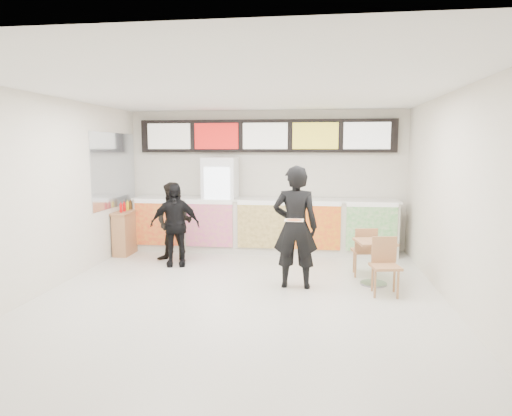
% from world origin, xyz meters
% --- Properties ---
extents(floor, '(7.00, 7.00, 0.00)m').
position_xyz_m(floor, '(0.00, 0.00, 0.00)').
color(floor, beige).
rests_on(floor, ground).
extents(ceiling, '(7.00, 7.00, 0.00)m').
position_xyz_m(ceiling, '(0.00, 0.00, 3.00)').
color(ceiling, white).
rests_on(ceiling, wall_back).
extents(wall_back, '(6.00, 0.00, 6.00)m').
position_xyz_m(wall_back, '(0.00, 3.50, 1.50)').
color(wall_back, silver).
rests_on(wall_back, floor).
extents(wall_left, '(0.00, 7.00, 7.00)m').
position_xyz_m(wall_left, '(-3.00, 0.00, 1.50)').
color(wall_left, silver).
rests_on(wall_left, floor).
extents(wall_right, '(0.00, 7.00, 7.00)m').
position_xyz_m(wall_right, '(3.00, 0.00, 1.50)').
color(wall_right, silver).
rests_on(wall_right, floor).
extents(service_counter, '(5.56, 0.77, 1.14)m').
position_xyz_m(service_counter, '(0.00, 3.09, 0.57)').
color(service_counter, silver).
rests_on(service_counter, floor).
extents(menu_board, '(5.50, 0.14, 0.70)m').
position_xyz_m(menu_board, '(0.00, 3.41, 2.45)').
color(menu_board, black).
rests_on(menu_board, wall_back).
extents(drinks_fridge, '(0.70, 0.67, 2.00)m').
position_xyz_m(drinks_fridge, '(-0.93, 3.11, 1.00)').
color(drinks_fridge, white).
rests_on(drinks_fridge, floor).
extents(mirror_panel, '(0.01, 2.00, 1.50)m').
position_xyz_m(mirror_panel, '(-2.99, 2.45, 1.75)').
color(mirror_panel, '#B2B7BF').
rests_on(mirror_panel, wall_left).
extents(customer_main, '(0.71, 0.47, 1.94)m').
position_xyz_m(customer_main, '(0.78, 0.66, 0.97)').
color(customer_main, black).
rests_on(customer_main, floor).
extents(customer_left, '(0.81, 0.66, 1.55)m').
position_xyz_m(customer_left, '(-1.61, 2.00, 0.77)').
color(customer_left, black).
rests_on(customer_left, floor).
extents(customer_mid, '(0.96, 0.54, 1.55)m').
position_xyz_m(customer_mid, '(-1.51, 1.71, 0.78)').
color(customer_mid, black).
rests_on(customer_mid, floor).
extents(pizza_slice, '(0.36, 0.36, 0.02)m').
position_xyz_m(pizza_slice, '(0.78, 0.21, 1.16)').
color(pizza_slice, beige).
rests_on(pizza_slice, customer_main).
extents(cafe_table, '(0.68, 1.52, 0.86)m').
position_xyz_m(cafe_table, '(2.05, 0.96, 0.50)').
color(cafe_table, tan).
rests_on(cafe_table, floor).
extents(condiment_ledge, '(0.33, 0.80, 1.07)m').
position_xyz_m(condiment_ledge, '(-2.82, 2.52, 0.46)').
color(condiment_ledge, tan).
rests_on(condiment_ledge, floor).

